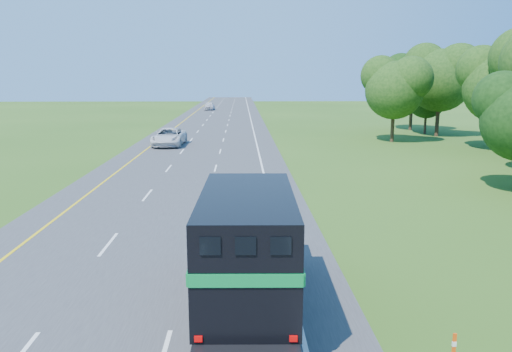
% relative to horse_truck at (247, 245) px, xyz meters
% --- Properties ---
extents(road, '(15.00, 260.00, 0.04)m').
position_rel_horse_truck_xyz_m(road, '(-4.02, 36.06, -2.03)').
color(road, '#38383A').
rests_on(road, ground).
extents(lane_markings, '(11.15, 260.00, 0.01)m').
position_rel_horse_truck_xyz_m(lane_markings, '(-4.02, 36.06, -2.00)').
color(lane_markings, yellow).
rests_on(lane_markings, road).
extents(horse_truck, '(2.86, 8.53, 3.75)m').
position_rel_horse_truck_xyz_m(horse_truck, '(0.00, 0.00, 0.00)').
color(horse_truck, black).
rests_on(horse_truck, road).
extents(white_suv, '(3.23, 6.59, 1.80)m').
position_rel_horse_truck_xyz_m(white_suv, '(-7.67, 37.44, -1.10)').
color(white_suv, silver).
rests_on(white_suv, road).
extents(far_car, '(2.20, 5.13, 1.73)m').
position_rel_horse_truck_xyz_m(far_car, '(-7.04, 95.19, -1.14)').
color(far_car, silver).
rests_on(far_car, road).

